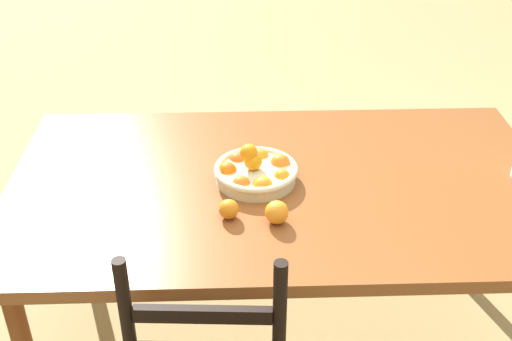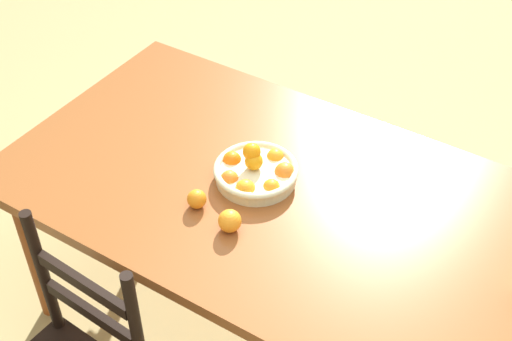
% 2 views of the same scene
% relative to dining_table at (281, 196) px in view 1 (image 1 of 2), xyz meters
% --- Properties ---
extents(ground_plane, '(12.00, 12.00, 0.00)m').
position_rel_dining_table_xyz_m(ground_plane, '(0.00, 0.00, -0.70)').
color(ground_plane, tan).
extents(dining_table, '(1.87, 1.06, 0.76)m').
position_rel_dining_table_xyz_m(dining_table, '(0.00, 0.00, 0.00)').
color(dining_table, brown).
rests_on(dining_table, ground).
extents(fruit_bowl, '(0.29, 0.29, 0.13)m').
position_rel_dining_table_xyz_m(fruit_bowl, '(0.09, -0.01, 0.10)').
color(fruit_bowl, beige).
rests_on(fruit_bowl, dining_table).
extents(orange_loose_0, '(0.06, 0.06, 0.06)m').
position_rel_dining_table_xyz_m(orange_loose_0, '(0.18, 0.21, 0.10)').
color(orange_loose_0, orange).
rests_on(orange_loose_0, dining_table).
extents(orange_loose_1, '(0.07, 0.07, 0.07)m').
position_rel_dining_table_xyz_m(orange_loose_1, '(0.03, 0.24, 0.10)').
color(orange_loose_1, orange).
rests_on(orange_loose_1, dining_table).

